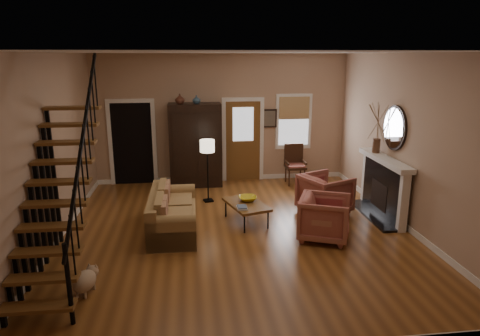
{
  "coord_description": "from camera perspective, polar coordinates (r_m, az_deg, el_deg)",
  "views": [
    {
      "loc": [
        -0.85,
        -7.49,
        3.26
      ],
      "look_at": [
        0.1,
        0.4,
        1.15
      ],
      "focal_mm": 32.0,
      "sensor_mm": 36.0,
      "label": 1
    }
  ],
  "objects": [
    {
      "name": "room",
      "position": [
        9.43,
        -4.11,
        4.1
      ],
      "size": [
        7.0,
        7.33,
        3.3
      ],
      "color": "brown",
      "rests_on": "ground"
    },
    {
      "name": "staircase",
      "position": [
        6.69,
        -23.38,
        -0.74
      ],
      "size": [
        0.94,
        2.8,
        3.2
      ],
      "primitive_type": null,
      "color": "brown",
      "rests_on": "ground"
    },
    {
      "name": "fireplace",
      "position": [
        9.28,
        18.84,
        -1.73
      ],
      "size": [
        0.33,
        1.95,
        2.3
      ],
      "color": "black",
      "rests_on": "ground"
    },
    {
      "name": "armoire",
      "position": [
        10.87,
        -5.95,
        3.05
      ],
      "size": [
        1.3,
        0.6,
        2.1
      ],
      "primitive_type": null,
      "color": "black",
      "rests_on": "ground"
    },
    {
      "name": "vase_a",
      "position": [
        10.59,
        -8.02,
        9.11
      ],
      "size": [
        0.24,
        0.24,
        0.25
      ],
      "primitive_type": "imported",
      "color": "#4C2619",
      "rests_on": "armoire"
    },
    {
      "name": "vase_b",
      "position": [
        10.6,
        -5.83,
        9.07
      ],
      "size": [
        0.2,
        0.2,
        0.21
      ],
      "primitive_type": "imported",
      "color": "#334C60",
      "rests_on": "armoire"
    },
    {
      "name": "sofa",
      "position": [
        8.24,
        -8.92,
        -5.86
      ],
      "size": [
        0.87,
        1.98,
        0.74
      ],
      "primitive_type": null,
      "rotation": [
        0.0,
        0.0,
        -0.01
      ],
      "color": "olive",
      "rests_on": "ground"
    },
    {
      "name": "coffee_table",
      "position": [
        8.58,
        0.82,
        -5.99
      ],
      "size": [
        0.91,
        1.2,
        0.41
      ],
      "primitive_type": null,
      "rotation": [
        0.0,
        0.0,
        0.3
      ],
      "color": "brown",
      "rests_on": "ground"
    },
    {
      "name": "bowl",
      "position": [
        8.64,
        1.03,
        -4.08
      ],
      "size": [
        0.37,
        0.37,
        0.09
      ],
      "primitive_type": "imported",
      "color": "gold",
      "rests_on": "coffee_table"
    },
    {
      "name": "books",
      "position": [
        8.21,
        0.28,
        -5.27
      ],
      "size": [
        0.2,
        0.27,
        0.05
      ],
      "primitive_type": null,
      "color": "beige",
      "rests_on": "coffee_table"
    },
    {
      "name": "armchair_left",
      "position": [
        7.93,
        11.22,
        -6.54
      ],
      "size": [
        1.15,
        1.14,
        0.81
      ],
      "primitive_type": "imported",
      "rotation": [
        0.0,
        0.0,
        1.18
      ],
      "color": "maroon",
      "rests_on": "ground"
    },
    {
      "name": "armchair_right",
      "position": [
        9.21,
        11.29,
        -3.39
      ],
      "size": [
        1.21,
        1.2,
        0.84
      ],
      "primitive_type": "imported",
      "rotation": [
        0.0,
        0.0,
        2.0
      ],
      "color": "maroon",
      "rests_on": "ground"
    },
    {
      "name": "floor_lamp",
      "position": [
        9.68,
        -4.32,
        -0.41
      ],
      "size": [
        0.4,
        0.4,
        1.43
      ],
      "primitive_type": null,
      "rotation": [
        0.0,
        0.0,
        0.24
      ],
      "color": "black",
      "rests_on": "ground"
    },
    {
      "name": "side_chair",
      "position": [
        11.13,
        7.39,
        0.43
      ],
      "size": [
        0.54,
        0.54,
        1.02
      ],
      "primitive_type": null,
      "color": "#361F11",
      "rests_on": "ground"
    },
    {
      "name": "dog",
      "position": [
        6.56,
        -20.02,
        -14.16
      ],
      "size": [
        0.41,
        0.54,
        0.35
      ],
      "primitive_type": null,
      "rotation": [
        0.0,
        0.0,
        -0.3
      ],
      "color": "tan",
      "rests_on": "ground"
    }
  ]
}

